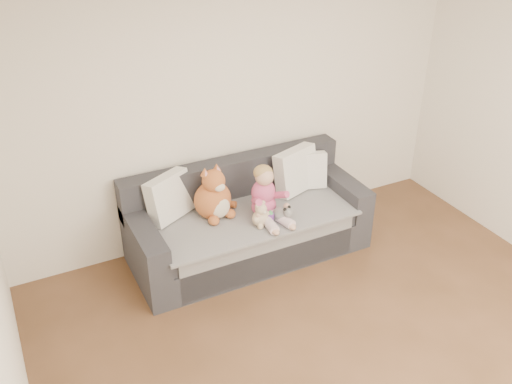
{
  "coord_description": "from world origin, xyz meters",
  "views": [
    {
      "loc": [
        -2.07,
        -2.0,
        3.25
      ],
      "look_at": [
        -0.12,
        1.87,
        0.75
      ],
      "focal_mm": 40.0,
      "sensor_mm": 36.0,
      "label": 1
    }
  ],
  "objects_px": {
    "sofa": "(247,223)",
    "teddy_bear": "(261,216)",
    "plush_cat": "(214,197)",
    "sippy_cup": "(270,216)",
    "toddler": "(266,196)"
  },
  "relations": [
    {
      "from": "sofa",
      "to": "toddler",
      "type": "height_order",
      "value": "toddler"
    },
    {
      "from": "sofa",
      "to": "plush_cat",
      "type": "distance_m",
      "value": 0.47
    },
    {
      "from": "plush_cat",
      "to": "sippy_cup",
      "type": "xyz_separation_m",
      "value": [
        0.4,
        -0.33,
        -0.13
      ]
    },
    {
      "from": "plush_cat",
      "to": "sippy_cup",
      "type": "bearing_deg",
      "value": -52.69
    },
    {
      "from": "toddler",
      "to": "plush_cat",
      "type": "height_order",
      "value": "plush_cat"
    },
    {
      "from": "teddy_bear",
      "to": "sofa",
      "type": "bearing_deg",
      "value": 70.06
    },
    {
      "from": "sofa",
      "to": "sippy_cup",
      "type": "bearing_deg",
      "value": -74.33
    },
    {
      "from": "plush_cat",
      "to": "teddy_bear",
      "type": "xyz_separation_m",
      "value": [
        0.3,
        -0.34,
        -0.1
      ]
    },
    {
      "from": "sofa",
      "to": "sippy_cup",
      "type": "distance_m",
      "value": 0.39
    },
    {
      "from": "plush_cat",
      "to": "sippy_cup",
      "type": "distance_m",
      "value": 0.53
    },
    {
      "from": "sofa",
      "to": "teddy_bear",
      "type": "relative_size",
      "value": 9.16
    },
    {
      "from": "toddler",
      "to": "sippy_cup",
      "type": "bearing_deg",
      "value": -100.14
    },
    {
      "from": "plush_cat",
      "to": "teddy_bear",
      "type": "height_order",
      "value": "plush_cat"
    },
    {
      "from": "sofa",
      "to": "toddler",
      "type": "bearing_deg",
      "value": -61.3
    },
    {
      "from": "sofa",
      "to": "teddy_bear",
      "type": "xyz_separation_m",
      "value": [
        -0.01,
        -0.31,
        0.26
      ]
    }
  ]
}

